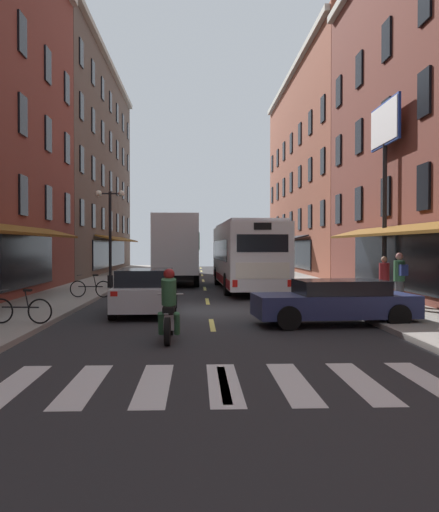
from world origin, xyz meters
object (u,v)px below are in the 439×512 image
Objects in this scene: motorcycle_rider at (169,310)px; bicycle_mid at (91,288)px; transit_bus at (246,255)px; bicycle_near at (21,310)px; box_truck at (177,250)px; street_lamp_twin at (110,233)px; sedan_near at (184,265)px; pedestrian_mid at (384,279)px; sedan_far at (336,301)px; billboard_sign at (385,146)px; sedan_mid at (146,291)px; pedestrian_near at (400,279)px.

motorcycle_rider is 10.00m from bicycle_mid.
bicycle_near is (-7.06, -12.64, -1.23)m from transit_bus.
box_truck is 5.00m from street_lamp_twin.
sedan_near is 24.35m from pedestrian_mid.
motorcycle_rider is (-4.46, -2.30, 0.06)m from sedan_far.
billboard_sign is at bearing 30.23° from bicycle_near.
motorcycle_rider is (-3.08, -14.57, -1.03)m from transit_bus.
sedan_mid is 8.33m from pedestrian_near.
box_truck reaches higher than bicycle_near.
billboard_sign reaches higher than pedestrian_mid.
sedan_mid reaches higher than sedan_near.
pedestrian_near is (11.30, 3.25, 0.60)m from bicycle_near.
street_lamp_twin reaches higher than sedan_far.
box_truck reaches higher than motorcycle_rider.
sedan_far is at bearing -41.30° from bicycle_mid.
street_lamp_twin is at bearing -102.08° from sedan_near.
bicycle_near is at bearing -110.75° from pedestrian_mid.
sedan_mid is at bearing 101.16° from motorcycle_rider.
street_lamp_twin is at bearing -179.29° from transit_bus.
sedan_far is at bearing -118.67° from billboard_sign.
bicycle_near is at bearing -93.32° from bicycle_mid.
transit_bus is 14.53m from bicycle_near.
pedestrian_mid reaches higher than sedan_near.
pedestrian_near is at bearing -65.71° from transit_bus.
sedan_far is 2.48× the size of pedestrian_near.
bicycle_near is at bearing 154.13° from motorcycle_rider.
bicycle_near and bicycle_mid have the same top height.
billboard_sign reaches higher than sedan_far.
billboard_sign is 4.64× the size of pedestrian_mid.
transit_bus is 15.69m from sedan_near.
pedestrian_mid is at bearing 42.56° from motorcycle_rider.
sedan_far is at bearing -56.60° from street_lamp_twin.
bicycle_near is at bearing -97.54° from sedan_near.
motorcycle_rider is at bearing -88.51° from box_truck.
box_truck is 11.60m from sedan_near.
pedestrian_near is 1.56m from pedestrian_mid.
sedan_near is at bearing 154.50° from pedestrian_mid.
bicycle_near is 1.03× the size of pedestrian_mid.
motorcycle_rider is at bearing -78.84° from sedan_mid.
box_truck reaches higher than pedestrian_near.
sedan_mid is (-0.52, -13.27, -1.23)m from box_truck.
box_truck is at bearing 87.74° from sedan_mid.
motorcycle_rider is at bearing -91.19° from pedestrian_mid.
sedan_near is 2.22× the size of motorcycle_rider.
transit_bus is 5.41× the size of motorcycle_rider.
sedan_far is (4.75, -27.56, -0.07)m from sedan_near.
sedan_near is at bearing 102.42° from transit_bus.
transit_bus is at bearing 102.22° from pedestrian_near.
transit_bus is at bearing 96.43° from sedan_far.
pedestrian_near is at bearing -101.78° from billboard_sign.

